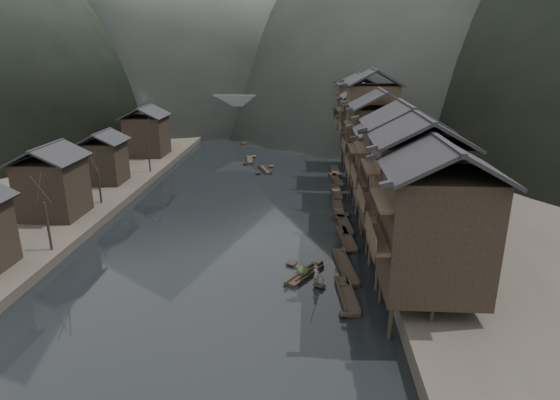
{
  "coord_description": "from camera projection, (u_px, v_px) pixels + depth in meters",
  "views": [
    {
      "loc": [
        8.32,
        -38.93,
        19.44
      ],
      "look_at": [
        5.08,
        12.61,
        2.5
      ],
      "focal_mm": 30.0,
      "sensor_mm": 36.0,
      "label": 1
    }
  ],
  "objects": [
    {
      "name": "water",
      "position": [
        217.0,
        267.0,
        43.47
      ],
      "size": [
        300.0,
        300.0,
        0.0
      ],
      "primitive_type": "plane",
      "color": "black",
      "rests_on": "ground"
    },
    {
      "name": "bamboo_pole",
      "position": [
        319.0,
        245.0,
        38.89
      ],
      "size": [
        1.33,
        2.59,
        3.36
      ],
      "primitive_type": "cylinder",
      "rotation": [
        0.7,
        0.0,
        -0.46
      ],
      "color": "#8C7A51",
      "rests_on": "boatman"
    },
    {
      "name": "bare_trees",
      "position": [
        90.0,
        165.0,
        54.23
      ],
      "size": [
        3.96,
        43.25,
        7.92
      ],
      "color": "black",
      "rests_on": "left_bank"
    },
    {
      "name": "left_houses",
      "position": [
        91.0,
        156.0,
        62.0
      ],
      "size": [
        8.1,
        53.2,
        8.73
      ],
      "color": "black",
      "rests_on": "left_bank"
    },
    {
      "name": "hero_sampan",
      "position": [
        305.0,
        274.0,
        41.6
      ],
      "size": [
        3.63,
        5.07,
        0.44
      ],
      "color": "black",
      "rests_on": "water"
    },
    {
      "name": "stilt_houses",
      "position": [
        381.0,
        135.0,
        58.28
      ],
      "size": [
        9.0,
        67.6,
        16.72
      ],
      "color": "black",
      "rests_on": "ground"
    },
    {
      "name": "cargo_heap",
      "position": [
        303.0,
        267.0,
        41.62
      ],
      "size": [
        1.19,
        1.56,
        0.71
      ],
      "primitive_type": "ellipsoid",
      "color": "black",
      "rests_on": "hero_sampan"
    },
    {
      "name": "moored_sampans",
      "position": [
        340.0,
        213.0,
        56.77
      ],
      "size": [
        2.85,
        46.68,
        0.47
      ],
      "color": "black",
      "rests_on": "water"
    },
    {
      "name": "stone_bridge",
      "position": [
        274.0,
        111.0,
        110.16
      ],
      "size": [
        40.0,
        6.0,
        9.0
      ],
      "color": "#4C4C4F",
      "rests_on": "ground"
    },
    {
      "name": "midriver_boats",
      "position": [
        254.0,
        155.0,
        87.37
      ],
      "size": [
        8.56,
        29.24,
        0.45
      ],
      "color": "black",
      "rests_on": "water"
    },
    {
      "name": "right_bank",
      "position": [
        466.0,
        162.0,
        79.03
      ],
      "size": [
        40.0,
        200.0,
        1.8
      ],
      "primitive_type": "cube",
      "color": "#2D2823",
      "rests_on": "ground"
    },
    {
      "name": "boatman",
      "position": [
        316.0,
        272.0,
        39.69
      ],
      "size": [
        0.72,
        0.68,
        1.66
      ],
      "primitive_type": "imported",
      "rotation": [
        0.0,
        0.0,
        2.49
      ],
      "color": "#5D5D5F",
      "rests_on": "hero_sampan"
    },
    {
      "name": "left_bank",
      "position": [
        66.0,
        158.0,
        83.3
      ],
      "size": [
        40.0,
        200.0,
        1.2
      ],
      "primitive_type": "cube",
      "color": "#2D2823",
      "rests_on": "ground"
    }
  ]
}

